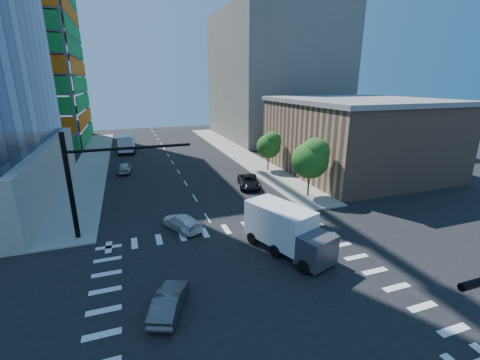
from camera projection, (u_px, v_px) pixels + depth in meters
name	position (u px, v px, depth m)	size (l,w,h in m)	color
ground	(252.00, 289.00, 20.83)	(160.00, 160.00, 0.00)	black
road_markings	(252.00, 289.00, 20.83)	(20.00, 20.00, 0.01)	silver
sidewalk_ne	(236.00, 152.00, 60.83)	(5.00, 60.00, 0.15)	#9C9A93
sidewalk_nw	(93.00, 163.00, 52.87)	(5.00, 60.00, 0.15)	#9C9A93
commercial_building	(356.00, 135.00, 47.04)	(20.50, 22.50, 10.60)	#8E6952
bg_building_ne	(274.00, 76.00, 74.85)	(24.00, 30.00, 28.00)	#635E59
signal_mast_nw	(89.00, 175.00, 26.39)	(10.20, 0.40, 9.00)	black
tree_south	(312.00, 158.00, 36.00)	(4.16, 4.16, 6.82)	#382316
tree_north	(269.00, 145.00, 47.11)	(3.54, 3.52, 5.78)	#382316
car_nb_far	(249.00, 181.00, 40.70)	(2.49, 5.40, 1.50)	black
car_sb_near	(181.00, 222.00, 29.12)	(1.89, 4.66, 1.35)	white
car_sb_mid	(125.00, 168.00, 47.09)	(1.79, 4.44, 1.51)	#A0A4A7
car_sb_cross	(169.00, 301.00, 18.61)	(1.46, 4.19, 1.38)	#454449
box_truck_near	(290.00, 235.00, 24.76)	(5.01, 7.41, 3.58)	black
box_truck_far	(127.00, 144.00, 60.59)	(3.38, 6.77, 3.43)	black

